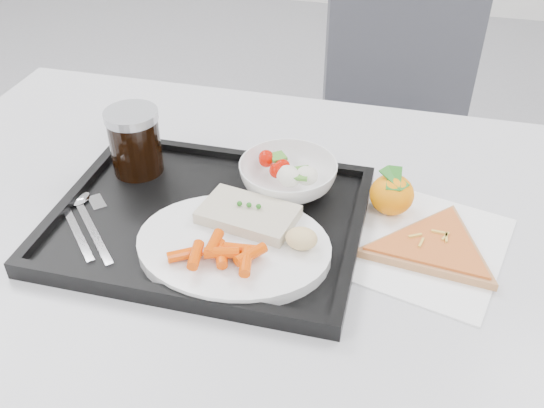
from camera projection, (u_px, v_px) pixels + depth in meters
table at (249, 246)px, 0.97m from camera, size 1.20×0.80×0.75m
chair at (394, 119)px, 1.60m from camera, size 0.54×0.55×0.93m
tray at (209, 220)px, 0.90m from camera, size 0.45×0.35×0.03m
dinner_plate at (234, 247)px, 0.83m from camera, size 0.27×0.27×0.02m
fish_fillet at (248, 214)px, 0.86m from camera, size 0.15×0.10×0.03m
bread_roll at (301, 238)px, 0.81m from camera, size 0.05×0.04×0.03m
salad_bowl at (288, 176)px, 0.94m from camera, size 0.15×0.15×0.05m
cola_glass at (135, 140)px, 0.97m from camera, size 0.08×0.08×0.11m
cutlery at (85, 218)px, 0.89m from camera, size 0.14×0.15×0.01m
napkin at (412, 241)px, 0.87m from camera, size 0.30×0.29×0.00m
tangerine at (392, 194)px, 0.91m from camera, size 0.09×0.09×0.07m
pizza_slice at (434, 247)px, 0.85m from camera, size 0.30×0.30×0.02m
carrot_pile at (222, 253)px, 0.79m from camera, size 0.13×0.07×0.02m
salad_contents at (287, 171)px, 0.93m from camera, size 0.10×0.08×0.03m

